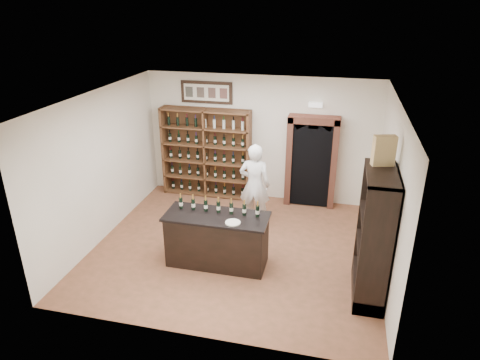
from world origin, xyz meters
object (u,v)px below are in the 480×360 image
(wine_shelf, at_px, (207,153))
(counter_bottle_0, at_px, (181,203))
(tasting_counter, at_px, (217,240))
(side_cabinet, at_px, (374,256))
(shopkeeper, at_px, (255,185))
(wine_crate, at_px, (384,151))

(wine_shelf, bearing_deg, counter_bottle_0, -82.27)
(tasting_counter, xyz_separation_m, side_cabinet, (2.72, -0.30, 0.26))
(shopkeeper, relative_size, wine_crate, 3.82)
(side_cabinet, bearing_deg, shopkeeper, 140.03)
(counter_bottle_0, height_order, shopkeeper, shopkeeper)
(counter_bottle_0, bearing_deg, tasting_counter, -10.44)
(tasting_counter, relative_size, counter_bottle_0, 6.27)
(counter_bottle_0, bearing_deg, wine_crate, -2.10)
(wine_crate, bearing_deg, side_cabinet, -99.53)
(tasting_counter, bearing_deg, wine_shelf, 110.56)
(counter_bottle_0, relative_size, shopkeeper, 0.16)
(shopkeeper, height_order, wine_crate, wine_crate)
(tasting_counter, bearing_deg, side_cabinet, -6.28)
(shopkeeper, distance_m, wine_crate, 3.26)
(wine_shelf, distance_m, counter_bottle_0, 2.83)
(wine_shelf, bearing_deg, wine_crate, -37.65)
(side_cabinet, bearing_deg, wine_crate, 96.01)
(tasting_counter, xyz_separation_m, shopkeeper, (0.36, 1.69, 0.42))
(tasting_counter, distance_m, wine_crate, 3.32)
(tasting_counter, distance_m, counter_bottle_0, 0.96)
(wine_shelf, distance_m, shopkeeper, 1.93)
(wine_crate, bearing_deg, tasting_counter, 164.62)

